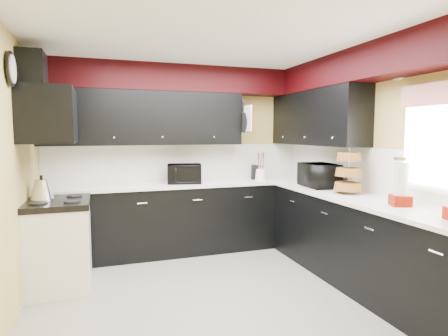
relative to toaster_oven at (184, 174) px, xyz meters
The scene contains 34 objects.
ground 1.81m from the toaster_oven, 89.54° to the right, with size 3.60×3.60×0.00m, color gray.
wall_back 0.39m from the toaster_oven, 88.07° to the left, with size 3.60×0.06×2.50m, color #E0C666.
wall_right 2.33m from the toaster_oven, 38.79° to the right, with size 0.06×3.60×2.50m, color #E0C666.
wall_left 2.31m from the toaster_oven, 140.85° to the right, with size 0.06×3.60×2.50m, color #E0C666.
ceiling 2.04m from the toaster_oven, 89.54° to the right, with size 3.60×3.60×0.06m, color white.
cab_back 0.62m from the toaster_oven, 75.26° to the left, with size 3.60×0.60×0.90m, color black.
cab_right 2.40m from the toaster_oven, 49.28° to the right, with size 0.60×3.00×0.90m, color black.
counter_back 0.15m from the toaster_oven, 75.26° to the left, with size 3.62×0.64×0.04m, color white.
counter_right 2.32m from the toaster_oven, 49.28° to the right, with size 0.64×3.02×0.04m, color white.
splash_back 0.36m from the toaster_oven, 88.02° to the left, with size 3.60×0.02×0.50m, color white.
splash_right 2.32m from the toaster_oven, 38.95° to the right, with size 0.02×3.60×0.50m, color white.
upper_back 0.90m from the toaster_oven, 160.92° to the left, with size 2.60×0.35×0.70m, color black.
upper_right 1.88m from the toaster_oven, 18.77° to the right, with size 0.35×1.80×0.70m, color black.
soffit_back 1.27m from the toaster_oven, 85.97° to the left, with size 3.60×0.36×0.35m, color black.
soffit_right 2.63m from the toaster_oven, 45.08° to the right, with size 0.36×3.24×0.35m, color black.
stove 1.77m from the toaster_oven, 154.62° to the right, with size 0.60×0.75×0.86m, color white.
cooktop 1.66m from the toaster_oven, 154.62° to the right, with size 0.62×0.77×0.06m, color black.
hood 1.84m from the toaster_oven, 155.35° to the right, with size 0.50×0.78×0.55m, color black.
hood_duct 2.14m from the toaster_oven, 157.06° to the right, with size 0.24×0.40×0.40m, color black.
window 3.00m from the toaster_oven, 52.67° to the right, with size 0.03×0.86×0.96m, color white, non-canonical shape.
valance 3.06m from the toaster_oven, 53.53° to the right, with size 0.04×0.88×0.20m, color red.
pan_top 1.25m from the toaster_oven, ahead, with size 0.03×0.22×0.40m, color black, non-canonical shape.
pan_mid 1.08m from the toaster_oven, ahead, with size 0.03×0.28×0.46m, color black, non-canonical shape.
pan_low 1.08m from the toaster_oven, 15.07° to the left, with size 0.03×0.24×0.42m, color black, non-canonical shape.
cut_board 1.13m from the toaster_oven, 10.50° to the right, with size 0.03×0.26×0.35m, color white.
baskets 2.08m from the toaster_oven, 42.55° to the right, with size 0.27×0.27×0.50m, color brown, non-canonical shape.
clock 2.39m from the toaster_oven, 145.56° to the right, with size 0.03×0.30×0.30m, color black, non-canonical shape.
deco_plate 2.80m from the toaster_oven, 45.39° to the right, with size 0.03×0.24×0.24m, color white, non-canonical shape.
toaster_oven is the anchor object (origin of this frame).
microwave 1.74m from the toaster_oven, 29.93° to the right, with size 0.53×0.36×0.29m, color black.
utensil_crock 1.11m from the toaster_oven, ahead, with size 0.15×0.15×0.16m, color white.
knife_block 1.05m from the toaster_oven, ahead, with size 0.09×0.13×0.20m, color black.
kettle 1.75m from the toaster_oven, 160.69° to the right, with size 0.23×0.23×0.20m, color silver, non-canonical shape.
dispenser_a 2.65m from the toaster_oven, 54.51° to the right, with size 0.16×0.16×0.44m, color #62000D, non-canonical shape.
Camera 1 is at (-1.09, -3.39, 1.61)m, focal length 30.00 mm.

